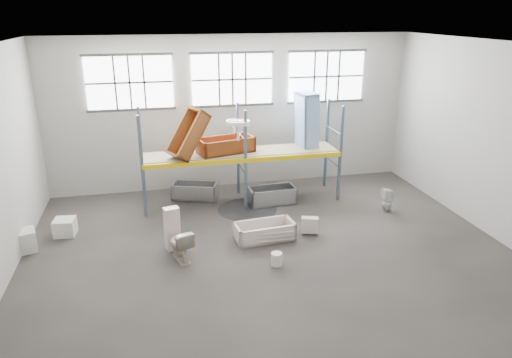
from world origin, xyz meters
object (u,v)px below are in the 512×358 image
object	(u,v)px
toilet_beige	(180,245)
steel_tub_left	(195,191)
toilet_white	(388,199)
bucket	(277,259)
bathtub_beige	(264,231)
carton_near	(22,241)
blue_tub_upright	(307,121)
steel_tub_right	(272,195)
cistern_tall	(172,229)
rust_tub_flat	(226,145)

from	to	relation	value
toilet_beige	steel_tub_left	distance (m)	3.94
toilet_white	bucket	size ratio (longest dim) A/B	2.29
bathtub_beige	carton_near	size ratio (longest dim) A/B	2.44
blue_tub_upright	carton_near	bearing A→B (deg)	-163.87
steel_tub_right	toilet_white	bearing A→B (deg)	-22.15
steel_tub_left	blue_tub_upright	xyz separation A→B (m)	(3.59, -0.21, 2.14)
cistern_tall	bucket	bearing A→B (deg)	-45.19
toilet_white	steel_tub_right	xyz separation A→B (m)	(-3.23, 1.32, -0.09)
toilet_white	steel_tub_left	distance (m)	5.97
bucket	carton_near	distance (m)	6.36
toilet_beige	cistern_tall	world-z (taller)	cistern_tall
cistern_tall	carton_near	size ratio (longest dim) A/B	1.77
rust_tub_flat	bucket	xyz separation A→B (m)	(0.48, -4.24, -1.66)
toilet_beige	toilet_white	bearing A→B (deg)	175.97
cistern_tall	steel_tub_left	distance (m)	3.40
bathtub_beige	cistern_tall	size ratio (longest dim) A/B	1.38
bathtub_beige	steel_tub_left	size ratio (longest dim) A/B	1.11
toilet_white	rust_tub_flat	size ratio (longest dim) A/B	0.42
toilet_white	toilet_beige	bearing A→B (deg)	-76.84
cistern_tall	toilet_white	bearing A→B (deg)	-5.91
toilet_beige	steel_tub_right	distance (m)	4.23
steel_tub_left	toilet_beige	bearing A→B (deg)	-100.85
toilet_white	blue_tub_upright	distance (m)	3.47
bathtub_beige	toilet_white	bearing A→B (deg)	8.64
cistern_tall	rust_tub_flat	size ratio (longest dim) A/B	0.67
bucket	bathtub_beige	bearing A→B (deg)	88.35
steel_tub_left	bucket	xyz separation A→B (m)	(1.45, -4.63, -0.10)
bathtub_beige	bucket	bearing A→B (deg)	-97.06
rust_tub_flat	bucket	world-z (taller)	rust_tub_flat
toilet_white	rust_tub_flat	bearing A→B (deg)	-113.41
bathtub_beige	cistern_tall	world-z (taller)	cistern_tall
steel_tub_left	blue_tub_upright	bearing A→B (deg)	-3.29
rust_tub_flat	bucket	distance (m)	4.58
blue_tub_upright	bucket	xyz separation A→B (m)	(-2.15, -4.42, -2.24)
bathtub_beige	cistern_tall	xyz separation A→B (m)	(-2.38, -0.01, 0.34)
toilet_beige	cistern_tall	bearing A→B (deg)	-94.69
bucket	steel_tub_right	bearing A→B (deg)	77.04
steel_tub_left	blue_tub_upright	size ratio (longest dim) A/B	0.78
bathtub_beige	blue_tub_upright	size ratio (longest dim) A/B	0.87
steel_tub_left	bucket	world-z (taller)	steel_tub_left
bathtub_beige	blue_tub_upright	distance (m)	4.29
cistern_tall	rust_tub_flat	world-z (taller)	rust_tub_flat
steel_tub_left	steel_tub_right	world-z (taller)	steel_tub_right
blue_tub_upright	rust_tub_flat	bearing A→B (deg)	-175.94
bathtub_beige	steel_tub_right	size ratio (longest dim) A/B	1.08
cistern_tall	blue_tub_upright	world-z (taller)	blue_tub_upright
carton_near	steel_tub_right	bearing A→B (deg)	13.41
cistern_tall	blue_tub_upright	distance (m)	5.73
bathtub_beige	steel_tub_left	distance (m)	3.58
cistern_tall	carton_near	xyz separation A→B (m)	(-3.67, 0.70, -0.29)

